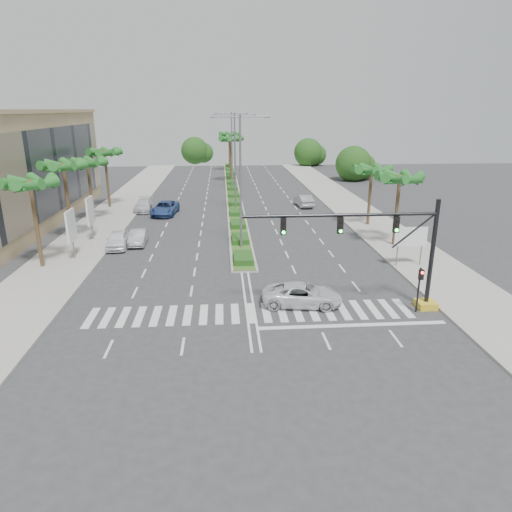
{
  "coord_description": "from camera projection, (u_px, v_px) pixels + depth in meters",
  "views": [
    {
      "loc": [
        -1.63,
        -26.53,
        12.42
      ],
      "look_at": [
        0.53,
        2.55,
        3.0
      ],
      "focal_mm": 32.0,
      "sensor_mm": 36.0,
      "label": 1
    }
  ],
  "objects": [
    {
      "name": "palm_right_near",
      "position": [
        400.0,
        181.0,
        41.51
      ],
      "size": [
        4.57,
        4.68,
        7.05
      ],
      "color": "brown",
      "rests_on": "ground"
    },
    {
      "name": "streetlight_mid",
      "position": [
        235.0,
        157.0,
        55.49
      ],
      "size": [
        5.1,
        0.25,
        12.0
      ],
      "color": "slate",
      "rests_on": "ground"
    },
    {
      "name": "car_parked_a",
      "position": [
        118.0,
        239.0,
        42.66
      ],
      "size": [
        2.11,
        4.71,
        1.57
      ],
      "primitive_type": "imported",
      "rotation": [
        0.0,
        0.0,
        0.06
      ],
      "color": "white",
      "rests_on": "ground"
    },
    {
      "name": "median_grass",
      "position": [
        233.0,
        190.0,
        71.75
      ],
      "size": [
        1.8,
        75.0,
        0.04
      ],
      "primitive_type": "cube",
      "color": "#30521C",
      "rests_on": "median"
    },
    {
      "name": "footpath_right",
      "position": [
        380.0,
        229.0,
        49.14
      ],
      "size": [
        6.0,
        120.0,
        0.15
      ],
      "primitive_type": "cube",
      "color": "gray",
      "rests_on": "ground"
    },
    {
      "name": "car_crossing",
      "position": [
        302.0,
        295.0,
        30.1
      ],
      "size": [
        5.55,
        3.12,
        1.46
      ],
      "primitive_type": "imported",
      "rotation": [
        0.0,
        0.0,
        1.44
      ],
      "color": "silver",
      "rests_on": "ground"
    },
    {
      "name": "palm_left_end",
      "position": [
        105.0,
        155.0,
        58.1
      ],
      "size": [
        4.57,
        4.68,
        7.75
      ],
      "color": "brown",
      "rests_on": "ground"
    },
    {
      "name": "billboard_near",
      "position": [
        71.0,
        226.0,
        38.57
      ],
      "size": [
        0.18,
        2.1,
        4.35
      ],
      "color": "slate",
      "rests_on": "ground"
    },
    {
      "name": "car_parked_b",
      "position": [
        138.0,
        237.0,
        43.79
      ],
      "size": [
        1.66,
        4.31,
        1.4
      ],
      "primitive_type": "imported",
      "rotation": [
        0.0,
        0.0,
        0.04
      ],
      "color": "#B6B7BB",
      "rests_on": "ground"
    },
    {
      "name": "palm_left_far",
      "position": [
        88.0,
        165.0,
        50.62
      ],
      "size": [
        4.57,
        4.68,
        7.35
      ],
      "color": "brown",
      "rests_on": "ground"
    },
    {
      "name": "direction_sign",
      "position": [
        411.0,
        238.0,
        36.89
      ],
      "size": [
        2.7,
        0.11,
        3.4
      ],
      "color": "slate",
      "rests_on": "ground"
    },
    {
      "name": "signal_gantry",
      "position": [
        397.0,
        258.0,
        28.7
      ],
      "size": [
        12.6,
        1.2,
        7.2
      ],
      "color": "gold",
      "rests_on": "ground"
    },
    {
      "name": "pedestrian_signal",
      "position": [
        420.0,
        283.0,
        28.59
      ],
      "size": [
        0.28,
        0.36,
        3.0
      ],
      "color": "black",
      "rests_on": "ground"
    },
    {
      "name": "ground",
      "position": [
        251.0,
        313.0,
        29.11
      ],
      "size": [
        160.0,
        160.0,
        0.0
      ],
      "primitive_type": "plane",
      "color": "#333335",
      "rests_on": "ground"
    },
    {
      "name": "palm_right_far",
      "position": [
        372.0,
        172.0,
        49.19
      ],
      "size": [
        4.57,
        4.68,
        6.75
      ],
      "color": "brown",
      "rests_on": "ground"
    },
    {
      "name": "streetlight_near",
      "position": [
        241.0,
        176.0,
        40.3
      ],
      "size": [
        5.1,
        0.25,
        12.0
      ],
      "color": "slate",
      "rests_on": "ground"
    },
    {
      "name": "billboard_far",
      "position": [
        90.0,
        211.0,
        44.26
      ],
      "size": [
        0.18,
        2.1,
        4.35
      ],
      "color": "slate",
      "rests_on": "ground"
    },
    {
      "name": "palm_median_b",
      "position": [
        229.0,
        136.0,
        93.33
      ],
      "size": [
        4.57,
        4.68,
        8.05
      ],
      "color": "brown",
      "rests_on": "ground"
    },
    {
      "name": "palm_median_a",
      "position": [
        231.0,
        141.0,
        79.1
      ],
      "size": [
        4.57,
        4.68,
        8.05
      ],
      "color": "brown",
      "rests_on": "ground"
    },
    {
      "name": "palm_left_near",
      "position": [
        31.0,
        186.0,
        35.38
      ],
      "size": [
        4.57,
        4.68,
        7.55
      ],
      "color": "brown",
      "rests_on": "ground"
    },
    {
      "name": "car_right",
      "position": [
        304.0,
        200.0,
        60.84
      ],
      "size": [
        2.14,
        4.96,
        1.59
      ],
      "primitive_type": "imported",
      "rotation": [
        0.0,
        0.0,
        3.24
      ],
      "color": "#AEAFB3",
      "rests_on": "ground"
    },
    {
      "name": "building",
      "position": [
        0.0,
        170.0,
        50.11
      ],
      "size": [
        12.0,
        36.0,
        12.0
      ],
      "primitive_type": "cube",
      "color": "tan",
      "rests_on": "ground"
    },
    {
      "name": "footpath_left",
      "position": [
        92.0,
        235.0,
        47.0
      ],
      "size": [
        6.0,
        120.0,
        0.15
      ],
      "primitive_type": "cube",
      "color": "gray",
      "rests_on": "ground"
    },
    {
      "name": "car_parked_c",
      "position": [
        165.0,
        208.0,
        55.97
      ],
      "size": [
        3.28,
        6.08,
        1.62
      ],
      "primitive_type": "imported",
      "rotation": [
        0.0,
        0.0,
        -0.1
      ],
      "color": "#2C4988",
      "rests_on": "ground"
    },
    {
      "name": "streetlight_far",
      "position": [
        232.0,
        147.0,
        70.67
      ],
      "size": [
        5.1,
        0.25,
        12.0
      ],
      "color": "slate",
      "rests_on": "ground"
    },
    {
      "name": "car_parked_d",
      "position": [
        144.0,
        205.0,
        58.03
      ],
      "size": [
        2.12,
        5.15,
        1.49
      ],
      "primitive_type": "imported",
      "rotation": [
        0.0,
        0.0,
        0.01
      ],
      "color": "silver",
      "rests_on": "ground"
    },
    {
      "name": "median",
      "position": [
        233.0,
        191.0,
        71.78
      ],
      "size": [
        2.2,
        75.0,
        0.2
      ],
      "primitive_type": "cube",
      "color": "gray",
      "rests_on": "ground"
    },
    {
      "name": "palm_left_mid",
      "position": [
        64.0,
        169.0,
        42.85
      ],
      "size": [
        4.57,
        4.68,
        7.95
      ],
      "color": "brown",
      "rests_on": "ground"
    }
  ]
}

